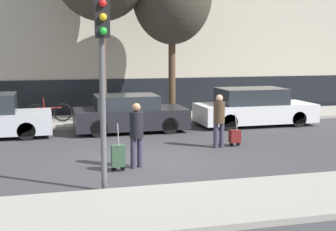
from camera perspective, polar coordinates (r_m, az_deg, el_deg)
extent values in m
plane|color=#38383A|center=(12.50, -2.46, -5.64)|extent=(80.00, 80.00, 0.00)
cube|color=gray|center=(9.00, 2.75, -10.84)|extent=(28.00, 2.50, 0.12)
cube|color=gray|center=(19.25, -6.92, -0.58)|extent=(28.00, 3.00, 0.12)
cube|color=#B7AD99|center=(22.38, -8.34, 13.38)|extent=(28.00, 2.17, 10.05)
cube|color=black|center=(21.30, -7.76, 2.27)|extent=(27.44, 0.06, 1.60)
cylinder|color=black|center=(15.96, -16.89, -1.84)|extent=(0.60, 0.18, 0.60)
cylinder|color=black|center=(17.48, -16.72, -0.97)|extent=(0.60, 0.18, 0.60)
cube|color=black|center=(16.87, -4.58, -0.31)|extent=(4.00, 1.81, 0.70)
cube|color=#23282D|center=(16.77, -5.14, 1.68)|extent=(2.20, 1.60, 0.49)
cylinder|color=black|center=(16.38, 0.21, -1.22)|extent=(0.60, 0.18, 0.60)
cylinder|color=black|center=(17.95, -1.14, -0.39)|extent=(0.60, 0.18, 0.60)
cylinder|color=black|center=(15.93, -8.44, -1.58)|extent=(0.60, 0.18, 0.60)
cylinder|color=black|center=(17.54, -9.03, -0.69)|extent=(0.60, 0.18, 0.60)
cube|color=silver|center=(18.55, 10.57, 0.36)|extent=(4.56, 1.84, 0.70)
cube|color=#23282D|center=(18.39, 10.11, 2.35)|extent=(2.51, 1.62, 0.61)
cylinder|color=black|center=(18.50, 15.61, -0.43)|extent=(0.60, 0.18, 0.60)
cylinder|color=black|center=(19.94, 13.21, 0.27)|extent=(0.60, 0.18, 0.60)
cylinder|color=black|center=(17.25, 7.49, -0.81)|extent=(0.60, 0.18, 0.60)
cylinder|color=black|center=(18.79, 5.57, -0.03)|extent=(0.60, 0.18, 0.60)
cylinder|color=#383347|center=(11.77, -4.24, -4.62)|extent=(0.15, 0.15, 0.76)
cylinder|color=#383347|center=(11.88, -3.43, -4.50)|extent=(0.15, 0.15, 0.76)
cylinder|color=black|center=(11.69, -3.87, -1.15)|extent=(0.34, 0.34, 0.66)
sphere|color=#936B4C|center=(11.62, -3.89, 0.99)|extent=(0.22, 0.22, 0.22)
cube|color=#335138|center=(11.54, -6.11, -4.90)|extent=(0.32, 0.24, 0.53)
cylinder|color=black|center=(11.60, -6.64, -6.49)|extent=(0.12, 0.03, 0.12)
cylinder|color=black|center=(11.63, -5.54, -6.43)|extent=(0.12, 0.03, 0.12)
cylinder|color=gray|center=(11.36, -6.10, -2.32)|extent=(0.02, 0.19, 0.53)
cylinder|color=#383347|center=(14.27, 6.57, -2.39)|extent=(0.15, 0.15, 0.75)
cylinder|color=#383347|center=(14.18, 5.85, -2.45)|extent=(0.15, 0.15, 0.75)
cylinder|color=#473323|center=(14.11, 6.25, 0.37)|extent=(0.34, 0.34, 0.65)
sphere|color=tan|center=(14.06, 6.28, 2.12)|extent=(0.21, 0.21, 0.21)
cube|color=maroon|center=(14.49, 8.15, -2.52)|extent=(0.32, 0.24, 0.38)
cylinder|color=black|center=(14.50, 7.72, -3.52)|extent=(0.12, 0.03, 0.12)
cylinder|color=black|center=(14.58, 8.53, -3.46)|extent=(0.12, 0.03, 0.12)
cylinder|color=gray|center=(14.35, 8.30, -0.74)|extent=(0.02, 0.19, 0.53)
cylinder|color=#515154|center=(9.72, -7.98, 2.25)|extent=(0.12, 0.12, 3.99)
cube|color=black|center=(9.51, -8.04, 11.75)|extent=(0.28, 0.24, 0.80)
sphere|color=red|center=(9.38, -7.96, 13.43)|extent=(0.15, 0.15, 0.15)
sphere|color=gold|center=(9.36, -7.93, 11.81)|extent=(0.15, 0.15, 0.15)
sphere|color=green|center=(9.35, -7.90, 10.18)|extent=(0.15, 0.15, 0.15)
torus|color=black|center=(18.79, -12.71, 0.36)|extent=(0.72, 0.06, 0.72)
torus|color=black|center=(18.79, -15.91, 0.24)|extent=(0.72, 0.06, 0.72)
cylinder|color=maroon|center=(18.76, -14.33, 0.90)|extent=(1.00, 0.05, 0.05)
cylinder|color=maroon|center=(18.73, -14.93, 1.48)|extent=(0.04, 0.04, 0.40)
cylinder|color=#4C3826|center=(18.20, -7.98, 6.16)|extent=(0.28, 0.28, 4.47)
cylinder|color=#4C3826|center=(18.74, 0.48, 4.79)|extent=(0.28, 0.28, 3.48)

